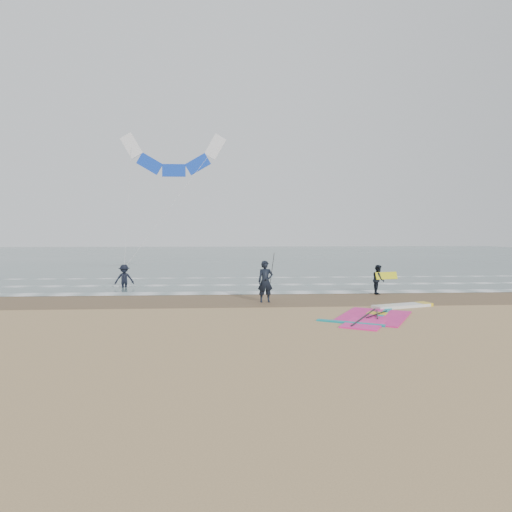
{
  "coord_description": "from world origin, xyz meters",
  "views": [
    {
      "loc": [
        -1.98,
        -16.38,
        3.32
      ],
      "look_at": [
        -0.59,
        5.0,
        2.2
      ],
      "focal_mm": 32.0,
      "sensor_mm": 36.0,
      "label": 1
    }
  ],
  "objects": [
    {
      "name": "ground",
      "position": [
        0.0,
        0.0,
        0.0
      ],
      "size": [
        120.0,
        120.0,
        0.0
      ],
      "primitive_type": "plane",
      "color": "tan",
      "rests_on": "ground"
    },
    {
      "name": "windsurf_rig",
      "position": [
        4.35,
        1.54,
        0.04
      ],
      "size": [
        5.9,
        5.59,
        0.14
      ],
      "color": "white",
      "rests_on": "ground"
    },
    {
      "name": "foam_waterline",
      "position": [
        0.0,
        10.44,
        0.03
      ],
      "size": [
        120.0,
        9.15,
        0.02
      ],
      "color": "white",
      "rests_on": "ground"
    },
    {
      "name": "wet_sand_band",
      "position": [
        0.0,
        6.0,
        0.0
      ],
      "size": [
        120.0,
        5.0,
        0.01
      ],
      "primitive_type": "cube",
      "color": "brown",
      "rests_on": "ground"
    },
    {
      "name": "sea_water",
      "position": [
        0.0,
        48.0,
        0.01
      ],
      "size": [
        120.0,
        80.0,
        0.02
      ],
      "primitive_type": "cube",
      "color": "#47605E",
      "rests_on": "ground"
    },
    {
      "name": "surf_kite",
      "position": [
        -5.43,
        14.19,
        8.17
      ],
      "size": [
        6.94,
        3.12,
        8.69
      ],
      "color": "white",
      "rests_on": "ground"
    },
    {
      "name": "person_standing",
      "position": [
        -0.14,
        5.0,
        0.99
      ],
      "size": [
        0.77,
        0.54,
        1.98
      ],
      "primitive_type": "imported",
      "rotation": [
        0.0,
        0.0,
        0.1
      ],
      "color": "black",
      "rests_on": "ground"
    },
    {
      "name": "carried_kiteboard",
      "position": [
        6.55,
        7.35,
        1.0
      ],
      "size": [
        1.3,
        0.51,
        0.39
      ],
      "color": "yellow",
      "rests_on": "ground"
    },
    {
      "name": "person_walking",
      "position": [
        6.15,
        7.45,
        0.79
      ],
      "size": [
        0.76,
        0.89,
        1.58
      ],
      "primitive_type": "imported",
      "rotation": [
        0.0,
        0.0,
        1.33
      ],
      "color": "black",
      "rests_on": "ground"
    },
    {
      "name": "person_wading",
      "position": [
        -8.07,
        11.16,
        0.87
      ],
      "size": [
        1.24,
        0.88,
        1.74
      ],
      "primitive_type": "imported",
      "rotation": [
        0.0,
        0.0,
        0.22
      ],
      "color": "black",
      "rests_on": "ground"
    },
    {
      "name": "held_pole",
      "position": [
        0.16,
        5.0,
        1.45
      ],
      "size": [
        0.17,
        0.86,
        1.82
      ],
      "color": "black",
      "rests_on": "ground"
    }
  ]
}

